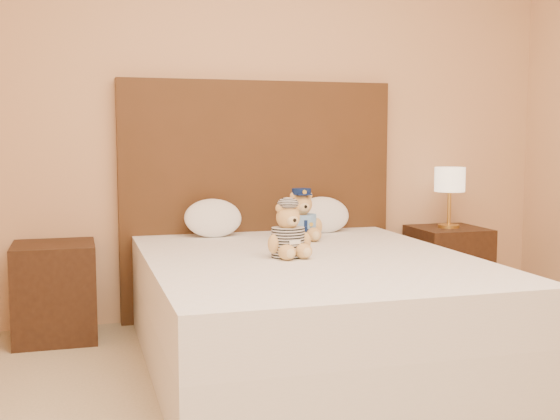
% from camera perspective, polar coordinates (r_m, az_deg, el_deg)
% --- Properties ---
extents(bed, '(1.60, 2.00, 0.55)m').
position_cam_1_polar(bed, '(3.60, 2.31, -8.09)').
color(bed, white).
rests_on(bed, ground).
extents(headboard, '(1.75, 0.08, 1.50)m').
position_cam_1_polar(headboard, '(4.48, -1.78, 0.85)').
color(headboard, '#452814').
rests_on(headboard, ground).
extents(nightstand_left, '(0.45, 0.45, 0.55)m').
position_cam_1_polar(nightstand_left, '(4.21, -17.83, -6.32)').
color(nightstand_left, '#331D10').
rests_on(nightstand_left, ground).
extents(nightstand_right, '(0.45, 0.45, 0.55)m').
position_cam_1_polar(nightstand_right, '(4.82, 13.46, -4.64)').
color(nightstand_right, '#331D10').
rests_on(nightstand_right, ground).
extents(lamp, '(0.20, 0.20, 0.40)m').
position_cam_1_polar(lamp, '(4.75, 13.63, 2.18)').
color(lamp, gold).
rests_on(lamp, nightstand_right).
extents(teddy_police, '(0.26, 0.25, 0.30)m').
position_cam_1_polar(teddy_police, '(4.09, 1.75, -0.37)').
color(teddy_police, '#AF8044').
rests_on(teddy_police, bed).
extents(teddy_prisoner, '(0.28, 0.27, 0.28)m').
position_cam_1_polar(teddy_prisoner, '(3.50, 0.66, -1.61)').
color(teddy_prisoner, '#AF8044').
rests_on(teddy_prisoner, bed).
extents(pillow_left, '(0.35, 0.23, 0.25)m').
position_cam_1_polar(pillow_left, '(4.24, -5.47, -0.50)').
color(pillow_left, white).
rests_on(pillow_left, bed).
extents(pillow_right, '(0.34, 0.22, 0.24)m').
position_cam_1_polar(pillow_right, '(4.43, 3.52, -0.24)').
color(pillow_right, white).
rests_on(pillow_right, bed).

